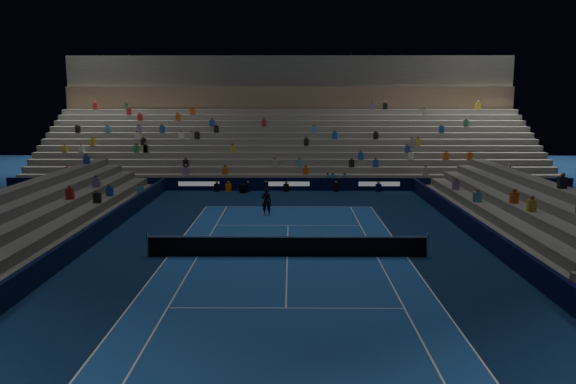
{
  "coord_description": "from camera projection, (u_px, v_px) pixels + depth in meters",
  "views": [
    {
      "loc": [
        0.18,
        -25.13,
        7.27
      ],
      "look_at": [
        0.0,
        6.0,
        2.0
      ],
      "focal_mm": 35.42,
      "sensor_mm": 36.0,
      "label": 1
    }
  ],
  "objects": [
    {
      "name": "broadcast_camera",
      "position": [
        243.0,
        188.0,
        43.23
      ],
      "size": [
        0.54,
        0.97,
        0.64
      ],
      "color": "black",
      "rests_on": "ground"
    },
    {
      "name": "grandstand_main",
      "position": [
        289.0,
        138.0,
        52.94
      ],
      "size": [
        44.0,
        15.2,
        11.2
      ],
      "color": "slate",
      "rests_on": "ground"
    },
    {
      "name": "sponsor_barrier_east",
      "position": [
        500.0,
        247.0,
        25.85
      ],
      "size": [
        0.25,
        37.0,
        1.0
      ],
      "primitive_type": "cube",
      "color": "black",
      "rests_on": "ground"
    },
    {
      "name": "tennis_net",
      "position": [
        287.0,
        246.0,
        25.91
      ],
      "size": [
        12.9,
        0.1,
        1.1
      ],
      "color": "#B2B2B7",
      "rests_on": "ground"
    },
    {
      "name": "ground",
      "position": [
        287.0,
        257.0,
        25.99
      ],
      "size": [
        90.0,
        90.0,
        0.0
      ],
      "primitive_type": "plane",
      "color": "#0B2045",
      "rests_on": "ground"
    },
    {
      "name": "sponsor_barrier_west",
      "position": [
        76.0,
        246.0,
        25.96
      ],
      "size": [
        0.25,
        37.0,
        1.0
      ],
      "primitive_type": "cube",
      "color": "black",
      "rests_on": "ground"
    },
    {
      "name": "tennis_player",
      "position": [
        266.0,
        201.0,
        35.0
      ],
      "size": [
        0.64,
        0.43,
        1.72
      ],
      "primitive_type": "imported",
      "rotation": [
        0.0,
        0.0,
        3.17
      ],
      "color": "black",
      "rests_on": "ground"
    },
    {
      "name": "court_surface",
      "position": [
        287.0,
        257.0,
        25.99
      ],
      "size": [
        10.97,
        23.77,
        0.01
      ],
      "primitive_type": "cube",
      "color": "#1C4D9C",
      "rests_on": "ground"
    },
    {
      "name": "sponsor_barrier_far",
      "position": [
        289.0,
        184.0,
        44.15
      ],
      "size": [
        44.0,
        0.25,
        1.0
      ],
      "primitive_type": "cube",
      "color": "black",
      "rests_on": "ground"
    }
  ]
}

